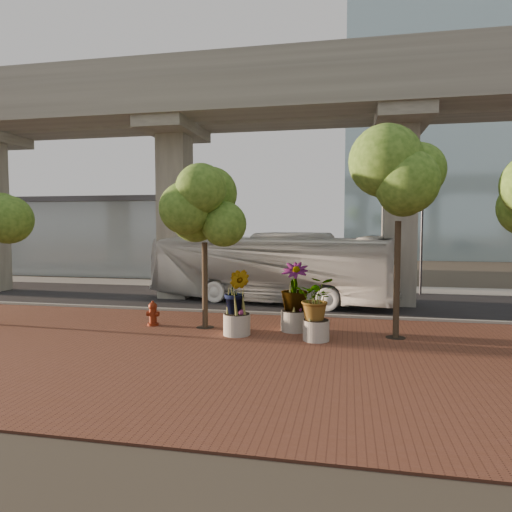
# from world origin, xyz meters

# --- Properties ---
(ground) EXTENTS (160.00, 160.00, 0.00)m
(ground) POSITION_xyz_m (0.00, 0.00, 0.00)
(ground) COLOR #363027
(ground) RESTS_ON ground
(brick_plaza) EXTENTS (70.00, 13.00, 0.06)m
(brick_plaza) POSITION_xyz_m (0.00, -8.00, 0.03)
(brick_plaza) COLOR brown
(brick_plaza) RESTS_ON ground
(asphalt_road) EXTENTS (90.00, 8.00, 0.04)m
(asphalt_road) POSITION_xyz_m (0.00, 2.00, 0.02)
(asphalt_road) COLOR black
(asphalt_road) RESTS_ON ground
(curb_strip) EXTENTS (70.00, 0.25, 0.16)m
(curb_strip) POSITION_xyz_m (0.00, -2.00, 0.08)
(curb_strip) COLOR #9A988F
(curb_strip) RESTS_ON ground
(far_sidewalk) EXTENTS (90.00, 3.00, 0.06)m
(far_sidewalk) POSITION_xyz_m (0.00, 7.50, 0.03)
(far_sidewalk) COLOR #9A988F
(far_sidewalk) RESTS_ON ground
(transit_viaduct) EXTENTS (72.00, 5.60, 12.40)m
(transit_viaduct) POSITION_xyz_m (0.00, 2.00, 7.29)
(transit_viaduct) COLOR #99988B
(transit_viaduct) RESTS_ON ground
(station_pavilion) EXTENTS (23.00, 13.00, 6.30)m
(station_pavilion) POSITION_xyz_m (-20.00, 16.00, 3.22)
(station_pavilion) COLOR #A7B7BF
(station_pavilion) RESTS_ON ground
(transit_bus) EXTENTS (13.45, 5.68, 3.65)m
(transit_bus) POSITION_xyz_m (-0.55, 1.45, 1.82)
(transit_bus) COLOR silver
(transit_bus) RESTS_ON ground
(fire_hydrant) EXTENTS (0.50, 0.45, 0.99)m
(fire_hydrant) POSITION_xyz_m (-4.19, -5.15, 0.54)
(fire_hydrant) COLOR #651D0B
(fire_hydrant) RESTS_ON ground
(planter_front) EXTENTS (2.06, 2.06, 2.27)m
(planter_front) POSITION_xyz_m (2.42, -6.23, 1.44)
(planter_front) COLOR #9A968B
(planter_front) RESTS_ON ground
(planter_right) EXTENTS (2.45, 2.45, 2.62)m
(planter_right) POSITION_xyz_m (1.50, -4.97, 1.65)
(planter_right) COLOR #9E9A8F
(planter_right) RESTS_ON ground
(planter_left) EXTENTS (2.21, 2.21, 2.44)m
(planter_left) POSITION_xyz_m (-0.50, -6.00, 1.54)
(planter_left) COLOR #A8A198
(planter_left) RESTS_ON ground
(street_tree_near_west) EXTENTS (3.73, 3.73, 6.16)m
(street_tree_near_west) POSITION_xyz_m (-2.02, -5.07, 4.50)
(street_tree_near_west) COLOR #3E3423
(street_tree_near_west) RESTS_ON ground
(street_tree_near_east) EXTENTS (3.85, 3.85, 7.08)m
(street_tree_near_east) POSITION_xyz_m (5.20, -5.29, 5.36)
(street_tree_near_east) COLOR #3E3423
(street_tree_near_east) RESTS_ON ground
(streetlamp_west) EXTENTS (0.39, 1.14, 7.86)m
(streetlamp_west) POSITION_xyz_m (-8.01, 7.04, 4.59)
(streetlamp_west) COLOR #2E2D32
(streetlamp_west) RESTS_ON ground
(streetlamp_east) EXTENTS (0.37, 1.07, 7.40)m
(streetlamp_east) POSITION_xyz_m (7.66, 5.62, 4.33)
(streetlamp_east) COLOR #29292D
(streetlamp_east) RESTS_ON ground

